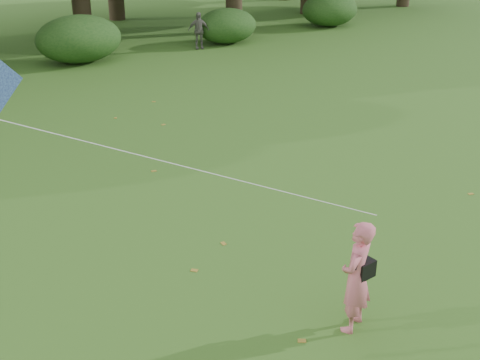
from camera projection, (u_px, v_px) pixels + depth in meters
ground at (364, 287)px, 9.87m from camera, size 100.00×100.00×0.00m
man_kite_flyer at (356, 277)px, 8.57m from camera, size 0.75×0.63×1.75m
bystander_right at (199, 31)px, 26.54m from camera, size 1.01×0.76×1.60m
crossbody_bag at (364, 268)px, 8.57m from camera, size 0.43×0.20×0.70m
fallen_leaves at (253, 188)px, 13.37m from camera, size 6.62×13.76×0.01m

